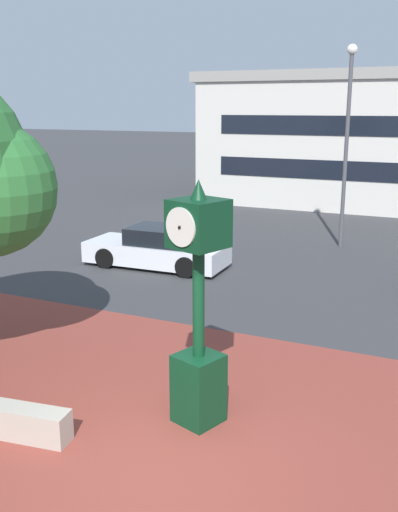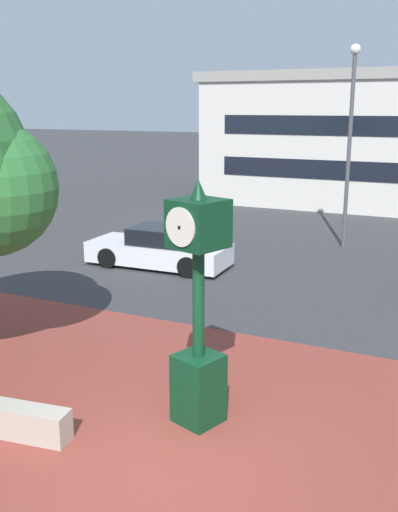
# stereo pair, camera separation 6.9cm
# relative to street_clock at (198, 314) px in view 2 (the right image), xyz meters

# --- Properties ---
(ground_plane) EXTENTS (200.00, 200.00, 0.00)m
(ground_plane) POSITION_rel_street_clock_xyz_m (0.09, -1.41, -1.83)
(ground_plane) COLOR #38383A
(plaza_brick_paving) EXTENTS (44.00, 9.20, 0.01)m
(plaza_brick_paving) POSITION_rel_street_clock_xyz_m (0.09, -0.81, -1.82)
(plaza_brick_paving) COLOR brown
(plaza_brick_paving) RESTS_ON ground
(street_clock) EXTENTS (0.92, 0.93, 3.91)m
(street_clock) POSITION_rel_street_clock_xyz_m (0.00, 0.00, 0.00)
(street_clock) COLOR #0C381E
(street_clock) RESTS_ON ground
(car_street_far) EXTENTS (4.52, 1.95, 1.28)m
(car_street_far) POSITION_rel_street_clock_xyz_m (-5.14, 8.03, -1.25)
(car_street_far) COLOR silver
(car_street_far) RESTS_ON ground
(street_lamp_post) EXTENTS (0.36, 0.36, 6.96)m
(street_lamp_post) POSITION_rel_street_clock_xyz_m (-0.44, 13.18, 2.41)
(street_lamp_post) COLOR #4C4C51
(street_lamp_post) RESTS_ON ground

